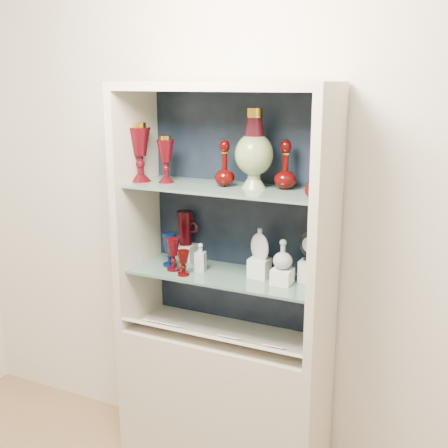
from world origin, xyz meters
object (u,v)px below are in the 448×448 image
at_px(flat_flask, 260,243).
at_px(ruby_pitcher, 185,228).
at_px(ruby_decanter_a, 225,160).
at_px(clear_square_bottle, 200,257).
at_px(lidded_bowl, 315,187).
at_px(ruby_goblet_small, 183,263).
at_px(pedestal_lamp_right, 166,159).
at_px(cobalt_goblet, 170,250).
at_px(cameo_medallion, 310,246).
at_px(enamel_urn, 254,149).
at_px(pedestal_lamp_left, 140,152).
at_px(ruby_decanter_b, 286,163).
at_px(clear_round_decanter, 283,255).
at_px(ruby_goblet_tall, 173,254).

bearing_deg(flat_flask, ruby_pitcher, -170.61).
bearing_deg(ruby_decanter_a, clear_square_bottle, -163.98).
height_order(lidded_bowl, ruby_goblet_small, lidded_bowl).
xyz_separation_m(pedestal_lamp_right, cobalt_goblet, (0.01, 0.00, -0.45)).
bearing_deg(cameo_medallion, cobalt_goblet, -150.56).
bearing_deg(enamel_urn, clear_square_bottle, -168.43).
bearing_deg(clear_square_bottle, ruby_goblet_small, -117.15).
height_order(pedestal_lamp_left, ruby_decanter_b, pedestal_lamp_left).
relative_size(enamel_urn, ruby_pitcher, 2.05).
xyz_separation_m(enamel_urn, clear_round_decanter, (0.16, -0.05, -0.46)).
relative_size(ruby_pitcher, clear_square_bottle, 1.24).
xyz_separation_m(lidded_bowl, clear_square_bottle, (-0.57, 0.06, -0.40)).
xyz_separation_m(pedestal_lamp_right, enamel_urn, (0.43, 0.05, 0.07)).
bearing_deg(ruby_decanter_b, ruby_goblet_small, -158.21).
xyz_separation_m(pedestal_lamp_left, cameo_medallion, (0.83, 0.10, -0.39)).
relative_size(pedestal_lamp_left, cobalt_goblet, 1.70).
distance_m(ruby_decanter_b, ruby_pitcher, 0.66).
distance_m(pedestal_lamp_left, ruby_decanter_b, 0.71).
xyz_separation_m(enamel_urn, clear_square_bottle, (-0.25, -0.05, -0.53)).
relative_size(cobalt_goblet, cameo_medallion, 1.22).
bearing_deg(ruby_decanter_a, pedestal_lamp_right, -174.65).
distance_m(lidded_bowl, cameo_medallion, 0.34).
bearing_deg(pedestal_lamp_left, clear_square_bottle, 3.68).
distance_m(ruby_goblet_tall, flat_flask, 0.43).
xyz_separation_m(enamel_urn, ruby_decanter_b, (0.14, 0.03, -0.06)).
distance_m(ruby_goblet_tall, cameo_medallion, 0.66).
bearing_deg(cameo_medallion, ruby_decanter_a, -149.50).
bearing_deg(pedestal_lamp_left, ruby_goblet_tall, -7.05).
bearing_deg(clear_round_decanter, ruby_decanter_a, 174.63).
height_order(flat_flask, clear_round_decanter, flat_flask).
xyz_separation_m(ruby_pitcher, clear_square_bottle, (0.16, -0.13, -0.10)).
relative_size(pedestal_lamp_left, clear_round_decanter, 2.14).
height_order(ruby_goblet_tall, ruby_pitcher, ruby_pitcher).
height_order(cobalt_goblet, ruby_pitcher, ruby_pitcher).
distance_m(ruby_decanter_a, lidded_bowl, 0.47).
height_order(ruby_decanter_b, cobalt_goblet, ruby_decanter_b).
bearing_deg(ruby_decanter_b, clear_round_decanter, -71.77).
bearing_deg(clear_round_decanter, ruby_decanter_b, 108.23).
relative_size(pedestal_lamp_right, enamel_urn, 0.62).
bearing_deg(pedestal_lamp_right, ruby_decanter_b, 8.05).
distance_m(ruby_decanter_b, cameo_medallion, 0.39).
xyz_separation_m(clear_round_decanter, cameo_medallion, (0.10, 0.08, 0.03)).
xyz_separation_m(ruby_decanter_b, lidded_bowl, (0.18, -0.14, -0.07)).
relative_size(lidded_bowl, ruby_pitcher, 0.54).
distance_m(pedestal_lamp_right, enamel_urn, 0.44).
height_order(pedestal_lamp_left, enamel_urn, enamel_urn).
xyz_separation_m(ruby_decanter_a, ruby_goblet_tall, (-0.24, -0.08, -0.46)).
bearing_deg(ruby_pitcher, flat_flask, -11.62).
distance_m(cobalt_goblet, ruby_pitcher, 0.15).
bearing_deg(cobalt_goblet, cameo_medallion, 6.22).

